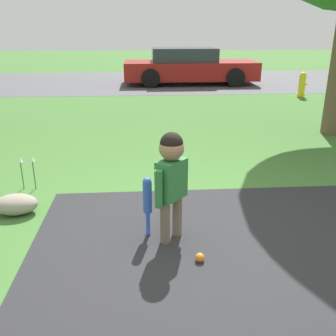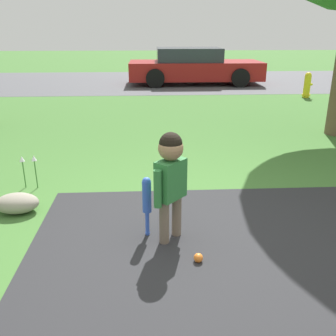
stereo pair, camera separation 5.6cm
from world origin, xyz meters
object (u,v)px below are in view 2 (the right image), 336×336
at_px(baseball_bat, 147,199).
at_px(sports_ball, 198,258).
at_px(fire_hydrant, 307,85).
at_px(child, 171,172).
at_px(parked_car, 194,67).

xyz_separation_m(baseball_bat, sports_ball, (0.41, -0.44, -0.33)).
height_order(sports_ball, fire_hydrant, fire_hydrant).
bearing_deg(baseball_bat, sports_ball, -47.47).
bearing_deg(child, parked_car, 34.87).
bearing_deg(baseball_bat, fire_hydrant, 58.21).
relative_size(child, fire_hydrant, 1.47).
xyz_separation_m(baseball_bat, parked_car, (1.58, 9.79, 0.19)).
bearing_deg(child, fire_hydrant, 12.52).
bearing_deg(child, baseball_bat, 113.49).
relative_size(child, baseball_bat, 1.74).
relative_size(sports_ball, fire_hydrant, 0.11).
xyz_separation_m(child, fire_hydrant, (4.11, 7.03, -0.31)).
bearing_deg(fire_hydrant, child, -120.30).
bearing_deg(parked_car, baseball_bat, -98.76).
bearing_deg(sports_ball, fire_hydrant, 62.17).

